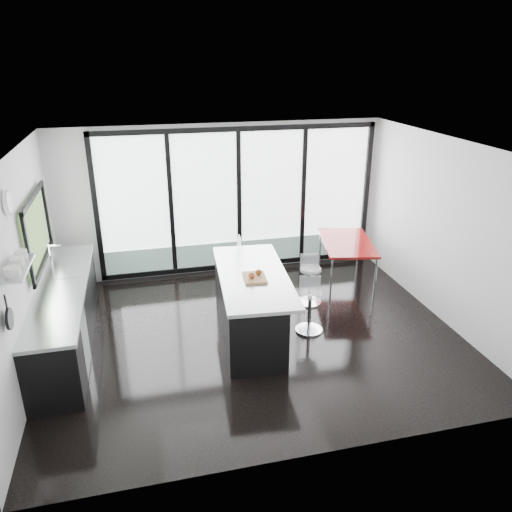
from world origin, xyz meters
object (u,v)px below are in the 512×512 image
object	(u,v)px
island	(248,303)
bar_stool_far	(310,285)
red_table	(346,262)
bar_stool_near	(310,312)

from	to	relation	value
island	bar_stool_far	world-z (taller)	island
bar_stool_far	red_table	xyz separation A→B (m)	(0.91, 0.63, 0.08)
island	bar_stool_near	world-z (taller)	island
bar_stool_far	island	bearing A→B (deg)	-139.91
island	red_table	xyz separation A→B (m)	(2.13, 1.31, -0.09)
bar_stool_near	bar_stool_far	bearing A→B (deg)	85.16
island	bar_stool_near	distance (m)	0.94
bar_stool_far	red_table	size ratio (longest dim) A/B	0.43
bar_stool_far	red_table	bearing A→B (deg)	45.82
island	bar_stool_near	bearing A→B (deg)	-11.68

